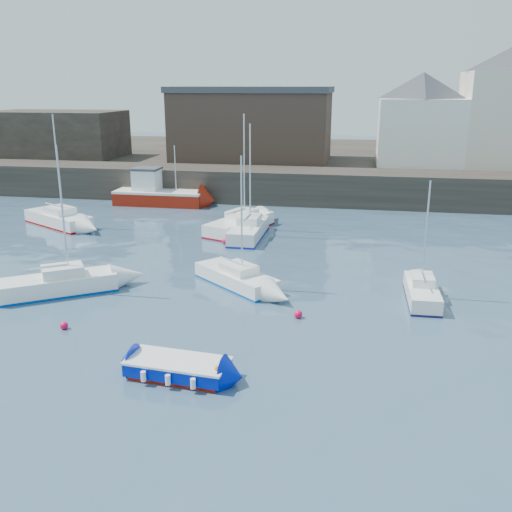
% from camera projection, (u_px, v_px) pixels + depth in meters
% --- Properties ---
extents(water, '(220.00, 220.00, 0.00)m').
position_uv_depth(water, '(197.00, 389.00, 20.70)').
color(water, '#2D4760').
rests_on(water, ground).
extents(quay_wall, '(90.00, 5.00, 3.00)m').
position_uv_depth(quay_wall, '(300.00, 186.00, 53.23)').
color(quay_wall, '#28231E').
rests_on(quay_wall, ground).
extents(land_strip, '(90.00, 32.00, 2.80)m').
position_uv_depth(land_strip, '(316.00, 162.00, 70.21)').
color(land_strip, '#28231E').
rests_on(land_strip, ground).
extents(bldg_east_d, '(11.14, 11.14, 8.95)m').
position_uv_depth(bldg_east_d, '(420.00, 119.00, 55.76)').
color(bldg_east_d, white).
rests_on(bldg_east_d, land_strip).
extents(warehouse, '(16.40, 10.40, 7.60)m').
position_uv_depth(warehouse, '(253.00, 124.00, 60.31)').
color(warehouse, '#3D2D26').
rests_on(warehouse, land_strip).
extents(bldg_west, '(14.00, 8.00, 5.00)m').
position_uv_depth(bldg_west, '(58.00, 134.00, 63.54)').
color(bldg_west, '#353028').
rests_on(bldg_west, land_strip).
extents(blue_dinghy, '(4.01, 2.20, 0.74)m').
position_uv_depth(blue_dinghy, '(178.00, 368.00, 21.43)').
color(blue_dinghy, maroon).
rests_on(blue_dinghy, ground).
extents(fishing_boat, '(8.17, 3.07, 5.41)m').
position_uv_depth(fishing_boat, '(157.00, 193.00, 52.26)').
color(fishing_boat, maroon).
rests_on(fishing_boat, ground).
extents(sailboat_a, '(5.99, 4.93, 7.74)m').
position_uv_depth(sailboat_a, '(59.00, 284.00, 30.02)').
color(sailboat_a, white).
rests_on(sailboat_a, ground).
extents(sailboat_b, '(5.37, 4.96, 7.15)m').
position_uv_depth(sailboat_b, '(236.00, 277.00, 31.25)').
color(sailboat_b, white).
rests_on(sailboat_b, ground).
extents(sailboat_c, '(1.56, 4.65, 6.10)m').
position_uv_depth(sailboat_c, '(422.00, 291.00, 29.13)').
color(sailboat_c, white).
rests_on(sailboat_c, ground).
extents(sailboat_e, '(6.79, 5.17, 8.53)m').
position_uv_depth(sailboat_e, '(59.00, 219.00, 44.52)').
color(sailboat_e, white).
rests_on(sailboat_e, ground).
extents(sailboat_f, '(2.00, 6.17, 8.01)m').
position_uv_depth(sailboat_f, '(249.00, 230.00, 41.04)').
color(sailboat_f, white).
rests_on(sailboat_f, ground).
extents(sailboat_h, '(4.50, 6.99, 8.59)m').
position_uv_depth(sailboat_h, '(240.00, 224.00, 42.91)').
color(sailboat_h, white).
rests_on(sailboat_h, ground).
extents(buoy_near, '(0.36, 0.36, 0.36)m').
position_uv_depth(buoy_near, '(64.00, 329.00, 25.80)').
color(buoy_near, '#EB0B40').
rests_on(buoy_near, ground).
extents(buoy_mid, '(0.40, 0.40, 0.40)m').
position_uv_depth(buoy_mid, '(298.00, 318.00, 27.04)').
color(buoy_mid, '#EB0B40').
rests_on(buoy_mid, ground).
extents(buoy_far, '(0.42, 0.42, 0.42)m').
position_uv_depth(buoy_far, '(225.00, 244.00, 39.56)').
color(buoy_far, '#EB0B40').
rests_on(buoy_far, ground).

